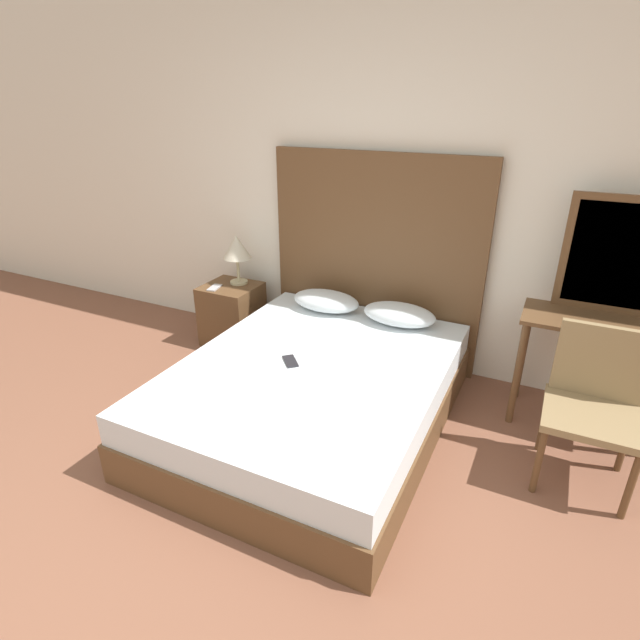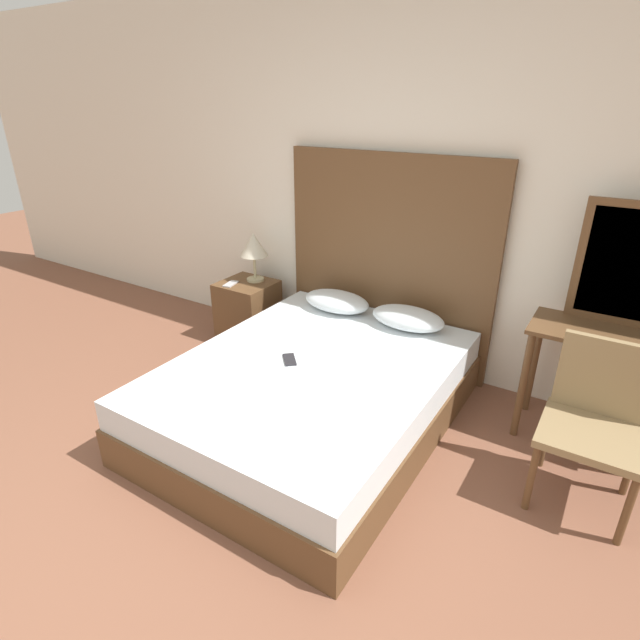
# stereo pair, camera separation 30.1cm
# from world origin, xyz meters

# --- Properties ---
(ground_plane) EXTENTS (16.00, 16.00, 0.00)m
(ground_plane) POSITION_xyz_m (0.00, 0.00, 0.00)
(ground_plane) COLOR brown
(wall_back) EXTENTS (10.00, 0.06, 2.70)m
(wall_back) POSITION_xyz_m (0.00, 2.61, 1.35)
(wall_back) COLOR silver
(wall_back) RESTS_ON ground_plane
(bed) EXTENTS (1.54, 1.99, 0.43)m
(bed) POSITION_xyz_m (-0.00, 1.52, 0.21)
(bed) COLOR brown
(bed) RESTS_ON ground_plane
(headboard) EXTENTS (1.61, 0.05, 1.57)m
(headboard) POSITION_xyz_m (-0.00, 2.53, 0.79)
(headboard) COLOR brown
(headboard) RESTS_ON ground_plane
(pillow_left) EXTENTS (0.52, 0.31, 0.14)m
(pillow_left) POSITION_xyz_m (-0.29, 2.30, 0.50)
(pillow_left) COLOR silver
(pillow_left) RESTS_ON bed
(pillow_right) EXTENTS (0.52, 0.31, 0.14)m
(pillow_right) POSITION_xyz_m (0.28, 2.30, 0.50)
(pillow_right) COLOR silver
(pillow_right) RESTS_ON bed
(phone_on_bed) EXTENTS (0.15, 0.16, 0.01)m
(phone_on_bed) POSITION_xyz_m (-0.14, 1.47, 0.43)
(phone_on_bed) COLOR #232328
(phone_on_bed) RESTS_ON bed
(nightstand) EXTENTS (0.43, 0.41, 0.50)m
(nightstand) POSITION_xyz_m (-1.13, 2.25, 0.25)
(nightstand) COLOR brown
(nightstand) RESTS_ON ground_plane
(table_lamp) EXTENTS (0.23, 0.23, 0.41)m
(table_lamp) POSITION_xyz_m (-1.10, 2.34, 0.80)
(table_lamp) COLOR tan
(table_lamp) RESTS_ON nightstand
(phone_on_nightstand) EXTENTS (0.10, 0.16, 0.01)m
(phone_on_nightstand) POSITION_xyz_m (-1.21, 2.15, 0.51)
(phone_on_nightstand) COLOR #B7B7BC
(phone_on_nightstand) RESTS_ON nightstand
(vanity_desk) EXTENTS (0.90, 0.41, 0.72)m
(vanity_desk) POSITION_xyz_m (1.54, 2.24, 0.57)
(vanity_desk) COLOR brown
(vanity_desk) RESTS_ON ground_plane
(vanity_mirror) EXTENTS (0.61, 0.03, 0.70)m
(vanity_mirror) POSITION_xyz_m (1.54, 2.42, 1.07)
(vanity_mirror) COLOR brown
(vanity_mirror) RESTS_ON vanity_desk
(chair) EXTENTS (0.47, 0.44, 0.84)m
(chair) POSITION_xyz_m (1.53, 1.75, 0.48)
(chair) COLOR olive
(chair) RESTS_ON ground_plane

